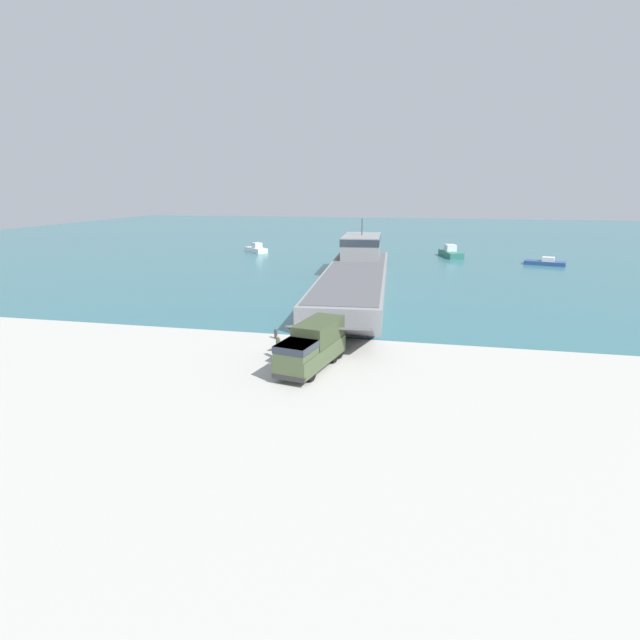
{
  "coord_description": "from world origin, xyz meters",
  "views": [
    {
      "loc": [
        8.38,
        -35.35,
        12.34
      ],
      "look_at": [
        0.38,
        2.17,
        2.18
      ],
      "focal_mm": 28.0,
      "sensor_mm": 36.0,
      "label": 1
    }
  ],
  "objects_px": {
    "soldier_on_ramp": "(278,345)",
    "moored_boat_c": "(545,262)",
    "mooring_bollard": "(276,333)",
    "cargo_crate": "(292,370)",
    "moored_boat_b": "(451,253)",
    "landing_craft": "(356,271)",
    "military_truck": "(312,346)",
    "moored_boat_a": "(256,249)"
  },
  "relations": [
    {
      "from": "military_truck",
      "to": "moored_boat_b",
      "type": "xyz_separation_m",
      "value": [
        11.96,
        63.02,
        -0.87
      ]
    },
    {
      "from": "moored_boat_a",
      "to": "mooring_bollard",
      "type": "height_order",
      "value": "moored_boat_a"
    },
    {
      "from": "moored_boat_c",
      "to": "cargo_crate",
      "type": "xyz_separation_m",
      "value": [
        -27.93,
        -57.7,
        0.0
      ]
    },
    {
      "from": "landing_craft",
      "to": "moored_boat_b",
      "type": "height_order",
      "value": "landing_craft"
    },
    {
      "from": "military_truck",
      "to": "cargo_crate",
      "type": "relative_size",
      "value": 7.16
    },
    {
      "from": "moored_boat_a",
      "to": "landing_craft",
      "type": "bearing_deg",
      "value": -100.58
    },
    {
      "from": "soldier_on_ramp",
      "to": "moored_boat_c",
      "type": "distance_m",
      "value": 62.15
    },
    {
      "from": "landing_craft",
      "to": "moored_boat_a",
      "type": "height_order",
      "value": "landing_craft"
    },
    {
      "from": "mooring_bollard",
      "to": "landing_craft",
      "type": "bearing_deg",
      "value": 82.15
    },
    {
      "from": "landing_craft",
      "to": "moored_boat_c",
      "type": "bearing_deg",
      "value": 37.66
    },
    {
      "from": "cargo_crate",
      "to": "moored_boat_b",
      "type": "bearing_deg",
      "value": 78.72
    },
    {
      "from": "landing_craft",
      "to": "soldier_on_ramp",
      "type": "relative_size",
      "value": 25.44
    },
    {
      "from": "military_truck",
      "to": "moored_boat_a",
      "type": "bearing_deg",
      "value": -145.91
    },
    {
      "from": "landing_craft",
      "to": "moored_boat_b",
      "type": "xyz_separation_m",
      "value": [
        13.15,
        32.13,
        -1.26
      ]
    },
    {
      "from": "military_truck",
      "to": "moored_boat_a",
      "type": "relative_size",
      "value": 1.37
    },
    {
      "from": "moored_boat_c",
      "to": "cargo_crate",
      "type": "bearing_deg",
      "value": 170.29
    },
    {
      "from": "moored_boat_b",
      "to": "cargo_crate",
      "type": "relative_size",
      "value": 7.28
    },
    {
      "from": "military_truck",
      "to": "mooring_bollard",
      "type": "relative_size",
      "value": 9.06
    },
    {
      "from": "landing_craft",
      "to": "military_truck",
      "type": "relative_size",
      "value": 5.96
    },
    {
      "from": "military_truck",
      "to": "moored_boat_c",
      "type": "relative_size",
      "value": 1.14
    },
    {
      "from": "landing_craft",
      "to": "moored_boat_b",
      "type": "distance_m",
      "value": 34.74
    },
    {
      "from": "moored_boat_a",
      "to": "mooring_bollard",
      "type": "relative_size",
      "value": 6.63
    },
    {
      "from": "mooring_bollard",
      "to": "moored_boat_b",
      "type": "bearing_deg",
      "value": 73.74
    },
    {
      "from": "moored_boat_a",
      "to": "cargo_crate",
      "type": "bearing_deg",
      "value": -117.63
    },
    {
      "from": "moored_boat_c",
      "to": "mooring_bollard",
      "type": "xyz_separation_m",
      "value": [
        -31.55,
        -49.6,
        0.02
      ]
    },
    {
      "from": "soldier_on_ramp",
      "to": "moored_boat_b",
      "type": "bearing_deg",
      "value": -133.78
    },
    {
      "from": "military_truck",
      "to": "mooring_bollard",
      "type": "distance_m",
      "value": 7.86
    },
    {
      "from": "soldier_on_ramp",
      "to": "military_truck",
      "type": "bearing_deg",
      "value": 124.34
    },
    {
      "from": "soldier_on_ramp",
      "to": "cargo_crate",
      "type": "relative_size",
      "value": 1.68
    },
    {
      "from": "mooring_bollard",
      "to": "military_truck",
      "type": "bearing_deg",
      "value": -53.87
    },
    {
      "from": "soldier_on_ramp",
      "to": "mooring_bollard",
      "type": "xyz_separation_m",
      "value": [
        -1.69,
        4.9,
        -0.59
      ]
    },
    {
      "from": "landing_craft",
      "to": "cargo_crate",
      "type": "xyz_separation_m",
      "value": [
        0.22,
        -32.71,
        -1.55
      ]
    },
    {
      "from": "moored_boat_c",
      "to": "moored_boat_a",
      "type": "bearing_deg",
      "value": 99.54
    },
    {
      "from": "landing_craft",
      "to": "mooring_bollard",
      "type": "relative_size",
      "value": 53.97
    },
    {
      "from": "landing_craft",
      "to": "soldier_on_ramp",
      "type": "xyz_separation_m",
      "value": [
        -1.71,
        -29.51,
        -0.95
      ]
    },
    {
      "from": "military_truck",
      "to": "soldier_on_ramp",
      "type": "bearing_deg",
      "value": -103.8
    },
    {
      "from": "moored_boat_c",
      "to": "landing_craft",
      "type": "bearing_deg",
      "value": 147.71
    },
    {
      "from": "mooring_bollard",
      "to": "moored_boat_a",
      "type": "bearing_deg",
      "value": 110.68
    },
    {
      "from": "military_truck",
      "to": "landing_craft",
      "type": "bearing_deg",
      "value": -166.15
    },
    {
      "from": "landing_craft",
      "to": "cargo_crate",
      "type": "distance_m",
      "value": 32.75
    },
    {
      "from": "moored_boat_c",
      "to": "moored_boat_b",
      "type": "bearing_deg",
      "value": 80.66
    },
    {
      "from": "military_truck",
      "to": "soldier_on_ramp",
      "type": "relative_size",
      "value": 4.27
    }
  ]
}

